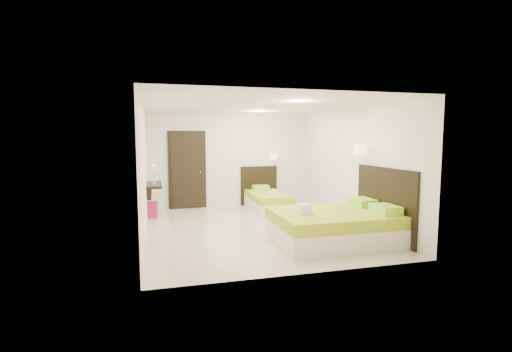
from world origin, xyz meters
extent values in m
plane|color=beige|center=(0.00, 0.00, 0.00)|extent=(5.50, 5.50, 0.00)
cube|color=beige|center=(0.84, 1.85, 0.14)|extent=(0.90, 1.79, 0.29)
cube|color=#8CA31A|center=(0.84, 1.85, 0.38)|extent=(0.89, 1.77, 0.18)
cube|color=black|center=(0.84, 2.72, 0.56)|extent=(1.07, 0.05, 1.12)
cube|color=#A2E329|center=(0.84, 2.53, 0.53)|extent=(0.45, 0.30, 0.13)
cylinder|color=#D53289|center=(0.84, 2.53, 0.59)|extent=(0.11, 0.11, 0.00)
cube|color=silver|center=(0.84, 1.36, 0.50)|extent=(0.27, 0.20, 0.07)
cube|color=silver|center=(0.84, 1.36, 0.57)|extent=(0.20, 0.15, 0.07)
cube|color=#F0DEC5|center=(1.24, 2.57, 1.39)|extent=(0.16, 0.16, 0.18)
cylinder|color=#2D2116|center=(1.24, 2.65, 1.39)|extent=(0.03, 0.16, 0.03)
cube|color=beige|center=(1.15, -1.37, 0.18)|extent=(2.20, 1.65, 0.35)
cube|color=#8CA31A|center=(1.15, -1.37, 0.46)|extent=(2.18, 1.63, 0.22)
cube|color=black|center=(2.22, -1.37, 0.69)|extent=(0.05, 1.87, 1.38)
cube|color=#A2E329|center=(1.97, -1.75, 0.65)|extent=(0.37, 0.55, 0.15)
cylinder|color=#D53289|center=(1.97, -1.75, 0.73)|extent=(0.13, 0.13, 0.00)
cube|color=#A2E329|center=(1.97, -0.98, 0.65)|extent=(0.37, 0.55, 0.15)
cylinder|color=#D53289|center=(1.97, -0.98, 0.73)|extent=(0.13, 0.13, 0.00)
cube|color=silver|center=(0.54, -1.37, 0.62)|extent=(0.24, 0.33, 0.09)
cube|color=silver|center=(0.54, -1.37, 0.70)|extent=(0.18, 0.25, 0.09)
cube|color=#F0DEC5|center=(2.07, -0.68, 1.71)|extent=(0.20, 0.20, 0.22)
cylinder|color=#2D2116|center=(2.15, -0.68, 1.71)|extent=(0.16, 0.03, 0.03)
cube|color=black|center=(1.26, 2.74, 0.19)|extent=(0.46, 0.41, 0.37)
cube|color=#AD1759|center=(-2.20, 1.77, 0.18)|extent=(0.39, 0.39, 0.36)
cube|color=black|center=(-1.20, 2.71, 1.05)|extent=(1.02, 0.06, 2.14)
cube|color=black|center=(-1.20, 2.67, 1.05)|extent=(0.88, 0.04, 2.06)
cylinder|color=silver|center=(-0.85, 2.64, 1.00)|extent=(0.03, 0.10, 0.03)
cube|color=black|center=(-2.08, 1.60, 0.82)|extent=(0.35, 1.20, 0.06)
cube|color=black|center=(-2.19, 1.15, 0.67)|extent=(0.10, 0.04, 0.30)
cube|color=black|center=(-2.19, 2.05, 0.67)|extent=(0.10, 0.04, 0.30)
cylinder|color=silver|center=(-2.08, 1.45, 0.86)|extent=(0.10, 0.10, 0.02)
cylinder|color=silver|center=(-2.08, 1.45, 0.98)|extent=(0.02, 0.02, 0.22)
cone|color=silver|center=(-2.08, 1.45, 1.11)|extent=(0.07, 0.07, 0.04)
cylinder|color=white|center=(-2.08, 1.45, 1.20)|extent=(0.02, 0.02, 0.15)
sphere|color=#FFB23F|center=(-2.08, 1.45, 1.29)|extent=(0.02, 0.02, 0.02)
cylinder|color=silver|center=(-2.08, 1.75, 0.86)|extent=(0.10, 0.10, 0.02)
cylinder|color=silver|center=(-2.08, 1.75, 0.98)|extent=(0.02, 0.02, 0.22)
cone|color=silver|center=(-2.08, 1.75, 1.11)|extent=(0.07, 0.07, 0.04)
cylinder|color=white|center=(-2.08, 1.75, 1.20)|extent=(0.02, 0.02, 0.15)
sphere|color=#FFB23F|center=(-2.08, 1.75, 1.29)|extent=(0.02, 0.02, 0.02)
camera|label=1|loc=(-2.02, -7.52, 1.95)|focal=26.00mm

